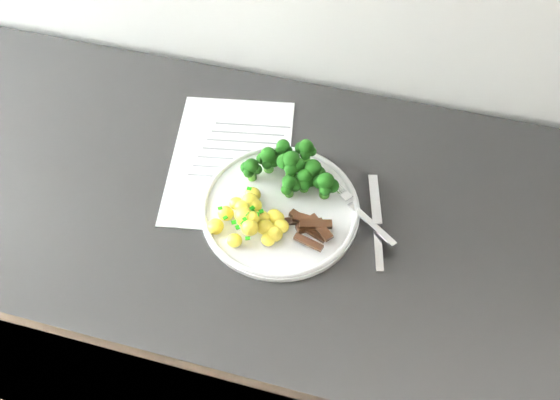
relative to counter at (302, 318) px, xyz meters
The scene contains 8 objects.
counter is the anchor object (origin of this frame).
recipe_paper 0.46m from the counter, 154.90° to the left, with size 0.25×0.32×0.00m.
plate 0.44m from the counter, behind, with size 0.26×0.26×0.01m.
broccoli 0.48m from the counter, 127.14° to the left, with size 0.16×0.11×0.06m.
potatoes 0.46m from the counter, 153.85° to the right, with size 0.12×0.11×0.04m.
beef_strips 0.45m from the counter, 79.04° to the right, with size 0.08×0.07×0.02m.
fork 0.45m from the counter, ahead, with size 0.13×0.11×0.01m.
knife 0.45m from the counter, ahead, with size 0.05×0.18×0.02m.
Camera 1 is at (0.06, 1.21, 1.60)m, focal length 35.19 mm.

